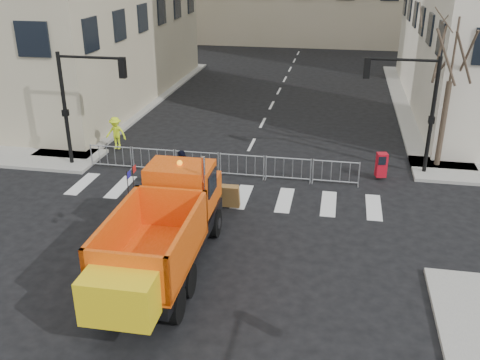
% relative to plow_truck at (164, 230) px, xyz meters
% --- Properties ---
extents(ground, '(120.00, 120.00, 0.00)m').
position_rel_plow_truck_xyz_m(ground, '(0.62, 0.64, -1.59)').
color(ground, black).
rests_on(ground, ground).
extents(sidewalk_back, '(64.00, 5.00, 0.15)m').
position_rel_plow_truck_xyz_m(sidewalk_back, '(0.62, 9.14, -1.51)').
color(sidewalk_back, gray).
rests_on(sidewalk_back, ground).
extents(traffic_light_left, '(0.18, 0.18, 5.40)m').
position_rel_plow_truck_xyz_m(traffic_light_left, '(-7.38, 8.14, 1.11)').
color(traffic_light_left, black).
rests_on(traffic_light_left, ground).
extents(traffic_light_right, '(0.18, 0.18, 5.40)m').
position_rel_plow_truck_xyz_m(traffic_light_right, '(9.12, 10.14, 1.11)').
color(traffic_light_right, black).
rests_on(traffic_light_right, ground).
extents(crowd_barriers, '(12.60, 0.60, 1.10)m').
position_rel_plow_truck_xyz_m(crowd_barriers, '(-0.13, 8.24, -1.04)').
color(crowd_barriers, '#9EA0A5').
rests_on(crowd_barriers, ground).
extents(street_tree, '(3.00, 3.00, 7.50)m').
position_rel_plow_truck_xyz_m(street_tree, '(9.82, 11.14, 2.16)').
color(street_tree, '#382B21').
rests_on(street_tree, ground).
extents(plow_truck, '(3.01, 9.23, 3.57)m').
position_rel_plow_truck_xyz_m(plow_truck, '(0.00, 0.00, 0.00)').
color(plow_truck, black).
rests_on(plow_truck, ground).
extents(cop_a, '(0.85, 0.73, 1.98)m').
position_rel_plow_truck_xyz_m(cop_a, '(-0.68, 4.79, -0.60)').
color(cop_a, black).
rests_on(cop_a, ground).
extents(cop_b, '(1.00, 0.90, 1.70)m').
position_rel_plow_truck_xyz_m(cop_b, '(-1.47, 5.96, -0.74)').
color(cop_b, black).
rests_on(cop_b, ground).
extents(cop_c, '(1.21, 1.21, 2.06)m').
position_rel_plow_truck_xyz_m(cop_c, '(-1.08, 5.71, -0.56)').
color(cop_c, black).
rests_on(cop_c, ground).
extents(worker, '(1.12, 0.68, 1.67)m').
position_rel_plow_truck_xyz_m(worker, '(-5.99, 10.36, -0.60)').
color(worker, '#D6F51C').
rests_on(worker, sidewalk_back).
extents(newspaper_box, '(0.53, 0.49, 1.10)m').
position_rel_plow_truck_xyz_m(newspaper_box, '(7.10, 9.13, -0.89)').
color(newspaper_box, '#B70E1C').
rests_on(newspaper_box, sidewalk_back).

